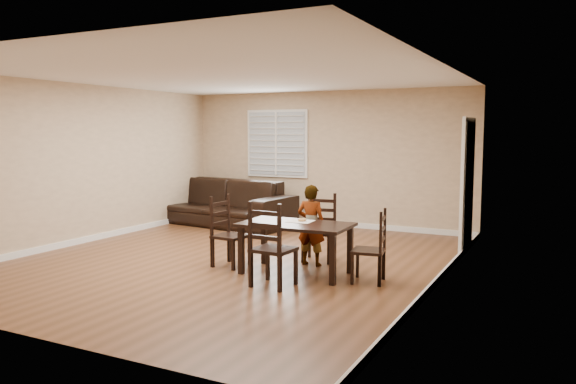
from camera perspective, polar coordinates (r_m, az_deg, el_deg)
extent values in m
plane|color=brown|center=(8.41, -5.58, -6.90)|extent=(7.00, 7.00, 0.00)
cube|color=#CCAF8A|center=(11.32, 3.90, 3.37)|extent=(6.00, 0.04, 2.70)
cube|color=#CCAF8A|center=(5.60, -25.30, -0.03)|extent=(6.00, 0.04, 2.70)
cube|color=#CCAF8A|center=(10.15, -20.14, 2.69)|extent=(0.04, 7.00, 2.70)
cube|color=#CCAF8A|center=(7.07, 15.29, 1.51)|extent=(0.04, 7.00, 2.70)
cube|color=white|center=(8.24, -5.78, 11.72)|extent=(6.00, 7.00, 0.04)
cube|color=white|center=(11.74, -1.15, 4.95)|extent=(1.40, 0.08, 1.40)
cube|color=white|center=(9.26, 17.80, 0.46)|extent=(0.06, 0.94, 2.05)
cylinder|color=#332114|center=(8.98, 17.29, -0.17)|extent=(0.06, 0.06, 0.02)
cube|color=white|center=(11.44, 3.82, -3.15)|extent=(6.00, 0.03, 0.10)
cube|color=white|center=(10.29, -19.81, -4.56)|extent=(0.03, 7.00, 0.10)
cube|color=white|center=(7.29, 14.88, -8.72)|extent=(0.03, 7.00, 0.10)
cube|color=black|center=(7.47, 0.80, -3.34)|extent=(1.48, 0.87, 0.04)
cube|color=black|center=(7.54, -4.77, -5.92)|extent=(0.07, 0.07, 0.64)
cube|color=black|center=(7.00, 4.57, -6.87)|extent=(0.07, 0.07, 0.64)
cube|color=black|center=(8.11, -2.44, -5.05)|extent=(0.07, 0.07, 0.64)
cube|color=black|center=(7.61, 6.33, -5.83)|extent=(0.07, 0.07, 0.64)
cube|color=black|center=(8.26, 3.16, -4.11)|extent=(0.51, 0.48, 0.04)
cube|color=black|center=(8.43, 3.48, -3.43)|extent=(0.45, 0.11, 0.99)
cube|color=black|center=(8.18, 1.52, -5.79)|extent=(0.05, 0.05, 0.41)
cube|color=black|center=(8.09, 4.16, -5.95)|extent=(0.05, 0.05, 0.41)
cube|color=black|center=(8.52, 2.19, -5.32)|extent=(0.05, 0.05, 0.41)
cube|color=black|center=(8.43, 4.73, -5.46)|extent=(0.05, 0.05, 0.41)
cube|color=black|center=(6.92, -1.48, -5.87)|extent=(0.50, 0.47, 0.04)
cube|color=black|center=(6.74, -2.39, -5.56)|extent=(0.48, 0.07, 1.06)
cube|color=black|center=(7.03, 0.79, -7.67)|extent=(0.04, 0.04, 0.43)
cube|color=black|center=(7.24, -2.07, -7.27)|extent=(0.04, 0.04, 0.43)
cube|color=black|center=(6.71, -0.84, -8.33)|extent=(0.04, 0.04, 0.43)
cube|color=black|center=(6.93, -3.78, -7.88)|extent=(0.04, 0.04, 0.43)
cube|color=black|center=(7.97, -5.81, -4.48)|extent=(0.45, 0.48, 0.04)
cube|color=black|center=(8.08, -6.89, -3.86)|extent=(0.07, 0.45, 1.00)
cube|color=black|center=(7.76, -5.59, -6.47)|extent=(0.04, 0.04, 0.41)
cube|color=black|center=(8.07, -3.93, -5.96)|extent=(0.04, 0.04, 0.41)
cube|color=black|center=(7.98, -7.67, -6.15)|extent=(0.04, 0.04, 0.41)
cube|color=black|center=(8.28, -5.98, -5.68)|extent=(0.04, 0.04, 0.41)
cube|color=black|center=(7.18, 8.17, -5.94)|extent=(0.45, 0.48, 0.04)
cube|color=black|center=(7.14, 9.58, -5.50)|extent=(0.11, 0.42, 0.93)
cube|color=black|center=(7.42, 7.08, -7.17)|extent=(0.04, 0.04, 0.38)
cube|color=black|center=(7.08, 6.55, -7.83)|extent=(0.04, 0.04, 0.38)
cube|color=black|center=(7.37, 9.67, -7.31)|extent=(0.04, 0.04, 0.38)
cube|color=black|center=(7.02, 9.26, -7.98)|extent=(0.04, 0.04, 0.38)
imported|color=gray|center=(7.97, 2.37, -3.38)|extent=(0.42, 0.28, 1.15)
cube|color=beige|center=(7.62, 1.31, -2.98)|extent=(0.34, 0.34, 0.00)
torus|color=#BC8243|center=(7.61, 1.44, -2.85)|extent=(0.11, 0.11, 0.04)
torus|color=white|center=(7.61, 1.44, -2.75)|extent=(0.10, 0.10, 0.02)
imported|color=black|center=(11.61, -6.92, -1.02)|extent=(3.26, 1.62, 0.91)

